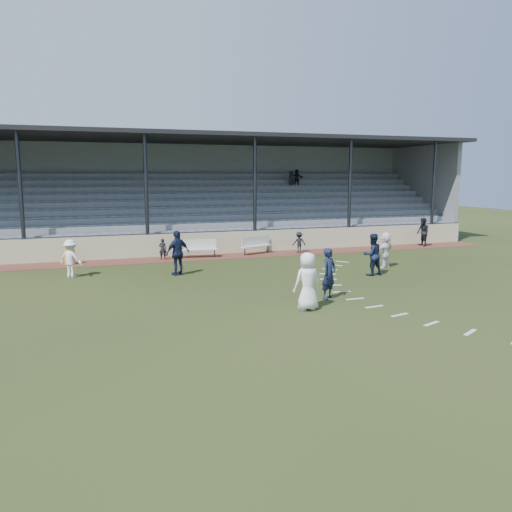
{
  "coord_description": "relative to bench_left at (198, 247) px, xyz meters",
  "views": [
    {
      "loc": [
        -5.9,
        -15.09,
        4.3
      ],
      "look_at": [
        0.0,
        2.5,
        1.3
      ],
      "focal_mm": 35.0,
      "sensor_mm": 36.0,
      "label": 1
    }
  ],
  "objects": [
    {
      "name": "bench_right",
      "position": [
        3.33,
        0.26,
        0.0
      ],
      "size": [
        2.0,
        1.2,
        0.95
      ],
      "rotation": [
        0.0,
        0.0,
        0.4
      ],
      "color": "beige",
      "rests_on": "cinder_track"
    },
    {
      "name": "trash_bin",
      "position": [
        -6.36,
        -0.07,
        -0.17
      ],
      "size": [
        0.49,
        0.49,
        0.79
      ],
      "primitive_type": "cylinder",
      "color": "gold",
      "rests_on": "cinder_track"
    },
    {
      "name": "official",
      "position": [
        13.95,
        -0.2,
        0.3
      ],
      "size": [
        0.73,
        0.9,
        1.74
      ],
      "primitive_type": "imported",
      "rotation": [
        0.0,
        0.0,
        4.62
      ],
      "color": "black",
      "rests_on": "cinder_track"
    },
    {
      "name": "football",
      "position": [
        1.84,
        -10.05,
        -0.48
      ],
      "size": [
        0.22,
        0.22,
        0.22
      ],
      "primitive_type": "sphere",
      "color": "#E83E0D",
      "rests_on": "ground"
    },
    {
      "name": "player_white_back",
      "position": [
        7.81,
        -5.57,
        0.25
      ],
      "size": [
        1.61,
        1.14,
        1.67
      ],
      "primitive_type": "imported",
      "rotation": [
        0.0,
        0.0,
        3.61
      ],
      "color": "white",
      "rests_on": "ground"
    },
    {
      "name": "ground",
      "position": [
        0.53,
        -10.59,
        -0.58
      ],
      "size": [
        90.0,
        90.0,
        0.0
      ],
      "primitive_type": "plane",
      "color": "#283315",
      "rests_on": "ground"
    },
    {
      "name": "player_navy_mid",
      "position": [
        6.21,
        -7.04,
        0.33
      ],
      "size": [
        0.93,
        0.75,
        1.83
      ],
      "primitive_type": "imported",
      "rotation": [
        0.0,
        0.0,
        3.21
      ],
      "color": "#131A35",
      "rests_on": "ground"
    },
    {
      "name": "sub_left_far",
      "position": [
        -0.97,
        0.13,
        0.05
      ],
      "size": [
        0.72,
        0.3,
        1.23
      ],
      "primitive_type": "imported",
      "rotation": [
        0.0,
        0.0,
        3.14
      ],
      "color": "black",
      "rests_on": "cinder_track"
    },
    {
      "name": "retaining_wall",
      "position": [
        0.53,
        0.96,
        0.02
      ],
      "size": [
        34.0,
        0.18,
        1.2
      ],
      "primitive_type": "cube",
      "color": "beige",
      "rests_on": "ground"
    },
    {
      "name": "player_navy_lead",
      "position": [
        2.51,
        -10.24,
        0.32
      ],
      "size": [
        0.78,
        0.7,
        1.8
      ],
      "primitive_type": "imported",
      "rotation": [
        0.0,
        0.0,
        0.53
      ],
      "color": "#131A35",
      "rests_on": "ground"
    },
    {
      "name": "player_navy_wing",
      "position": [
        -1.79,
        -4.32,
        0.39
      ],
      "size": [
        1.24,
        0.89,
        1.96
      ],
      "primitive_type": "imported",
      "rotation": [
        0.0,
        0.0,
        3.54
      ],
      "color": "#131A35",
      "rests_on": "ground"
    },
    {
      "name": "sub_right",
      "position": [
        5.73,
        -0.2,
        0.02
      ],
      "size": [
        0.82,
        0.55,
        1.17
      ],
      "primitive_type": "imported",
      "rotation": [
        0.0,
        0.0,
        2.98
      ],
      "color": "black",
      "rests_on": "cinder_track"
    },
    {
      "name": "penalty_arc",
      "position": [
        4.65,
        -10.59,
        -0.58
      ],
      "size": [
        3.89,
        14.63,
        0.01
      ],
      "color": "silver",
      "rests_on": "ground"
    },
    {
      "name": "grandstand",
      "position": [
        0.54,
        5.67,
        1.62
      ],
      "size": [
        34.6,
        9.0,
        6.61
      ],
      "color": "gray",
      "rests_on": "ground"
    },
    {
      "name": "sub_left_near",
      "position": [
        -1.85,
        -0.09,
        -0.02
      ],
      "size": [
        0.45,
        0.36,
        1.09
      ],
      "primitive_type": "imported",
      "rotation": [
        0.0,
        0.0,
        2.87
      ],
      "color": "black",
      "rests_on": "cinder_track"
    },
    {
      "name": "cinder_track",
      "position": [
        0.53,
        -0.09,
        -0.57
      ],
      "size": [
        34.0,
        2.0,
        0.02
      ],
      "primitive_type": "cube",
      "color": "#562B22",
      "rests_on": "ground"
    },
    {
      "name": "bench_left",
      "position": [
        0.0,
        0.0,
        0.0
      ],
      "size": [
        2.04,
        0.74,
        0.95
      ],
      "rotation": [
        0.0,
        0.0,
        -0.15
      ],
      "color": "beige",
      "rests_on": "cinder_track"
    },
    {
      "name": "player_white_lead",
      "position": [
        1.18,
        -11.36,
        0.36
      ],
      "size": [
        0.97,
        0.69,
        1.88
      ],
      "primitive_type": "imported",
      "rotation": [
        0.0,
        0.0,
        3.24
      ],
      "color": "white",
      "rests_on": "ground"
    },
    {
      "name": "player_white_wing",
      "position": [
        -6.2,
        -3.35,
        0.23
      ],
      "size": [
        1.2,
        1.1,
        1.62
      ],
      "primitive_type": "imported",
      "rotation": [
        0.0,
        0.0,
        2.53
      ],
      "color": "white",
      "rests_on": "ground"
    }
  ]
}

